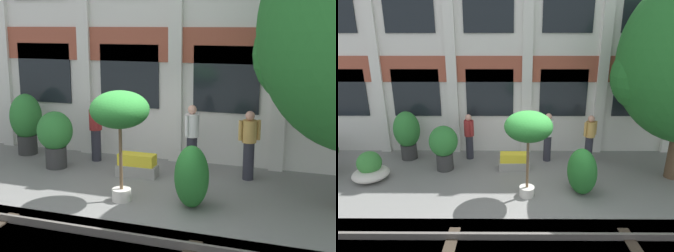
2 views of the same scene
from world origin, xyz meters
The scene contains 11 objects.
ground_plane centered at (0.00, 0.00, 0.00)m, with size 80.00×80.00×0.00m, color slate.
apartment_facade centered at (0.00, 3.42, 4.14)m, with size 16.35×0.64×8.31m.
potted_plant_ribbed_drum centered at (-4.20, 2.44, 0.98)m, with size 0.89×0.89×1.73m.
potted_plant_wide_bowl centered at (-4.79, 0.85, 0.35)m, with size 1.04×1.04×0.89m.
potted_plant_square_trough centered at (-0.47, 1.57, 0.27)m, with size 1.02×0.46×0.56m.
potted_plant_fluted_column centered at (-2.73, 1.57, 0.86)m, with size 0.90×0.90×1.47m.
potted_plant_terracotta_small centered at (-0.17, -0.02, 1.87)m, with size 1.21×1.21×2.33m.
resident_by_doorway centered at (-2.04, 2.47, 0.87)m, with size 0.34×0.46×1.62m.
resident_watching_tracks centered at (0.70, 2.29, 0.92)m, with size 0.34×0.50×1.71m.
resident_near_plants centered at (2.12, 2.21, 0.89)m, with size 0.49×0.34×1.66m.
topiary_hedge centered at (1.31, 0.14, 0.63)m, with size 0.94×0.70×1.27m, color #236B28.
Camera 2 is at (-0.69, -6.25, 3.80)m, focal length 28.00 mm.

